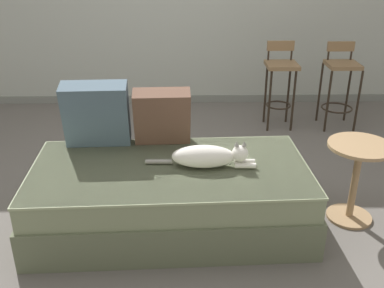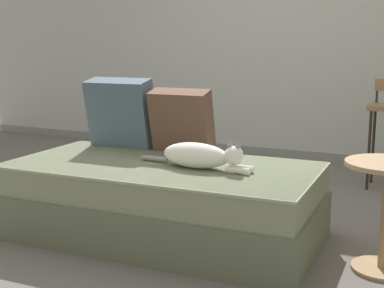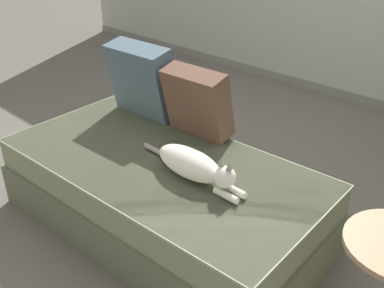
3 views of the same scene
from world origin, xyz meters
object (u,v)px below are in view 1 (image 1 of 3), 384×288
Objects in this scene: couch at (171,195)px; side_table at (357,171)px; cat at (208,156)px; throw_pillow_corner at (96,114)px; bar_stool_by_doorway at (340,79)px; bar_stool_near_window at (281,76)px; throw_pillow_middle at (162,116)px.

couch is 3.28× the size of side_table.
throw_pillow_corner is at bearing 155.52° from cat.
side_table is (-0.44, -1.77, -0.14)m from bar_stool_by_doorway.
bar_stool_near_window is (0.85, 1.82, 0.02)m from cat.
side_table is at bearing -13.50° from throw_pillow_middle.
bar_stool_near_window is 1.52× the size of side_table.
throw_pillow_middle is 1.86m from bar_stool_near_window.
throw_pillow_middle is (-0.06, 0.38, 0.44)m from couch.
bar_stool_near_window is (1.10, 1.82, 0.32)m from couch.
throw_pillow_corner is 1.88m from side_table.
throw_pillow_corner is 0.55× the size of bar_stool_near_window.
throw_pillow_middle reaches higher than bar_stool_by_doorway.
throw_pillow_corner is 0.88m from cat.
couch is 4.47× the size of throw_pillow_middle.
cat is at bearing -129.02° from bar_stool_by_doorway.
bar_stool_near_window reaches higher than bar_stool_by_doorway.
throw_pillow_corner reaches higher than couch.
throw_pillow_corner is at bearing 146.13° from couch.
bar_stool_by_doorway is at bearing 50.98° from cat.
cat is at bearing -49.99° from throw_pillow_middle.
throw_pillow_middle is at bearing -128.87° from bar_stool_near_window.
bar_stool_by_doorway is (1.79, 1.44, -0.15)m from throw_pillow_middle.
cat is 0.84× the size of bar_stool_by_doorway.
bar_stool_near_window is 1.01× the size of bar_stool_by_doorway.
bar_stool_near_window is at bearing 58.81° from couch.
cat is 1.05m from side_table.
throw_pillow_middle is 0.73× the size of side_table.
bar_stool_near_window is 1.79m from side_table.
bar_stool_near_window is (1.63, 1.46, -0.15)m from throw_pillow_corner.
couch is at bearing -133.55° from bar_stool_by_doorway.
couch is 0.58m from throw_pillow_middle.
throw_pillow_middle is 0.48× the size of bar_stool_near_window.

